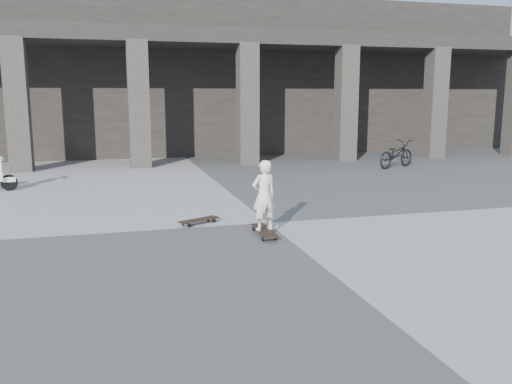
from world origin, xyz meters
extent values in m
plane|color=#464644|center=(0.00, 0.00, 0.00)|extent=(90.00, 90.00, 0.00)
cube|color=black|center=(0.00, 14.00, 3.00)|extent=(28.00, 6.00, 6.00)
cube|color=black|center=(0.00, 9.60, 4.20)|extent=(28.00, 2.80, 0.50)
cube|color=#2E2B26|center=(-5.36, 8.50, 2.00)|extent=(0.65, 0.65, 4.00)
cube|color=#2E2B26|center=(-1.79, 8.50, 2.00)|extent=(0.65, 0.65, 4.00)
cube|color=#2E2B26|center=(1.79, 8.50, 2.00)|extent=(0.65, 0.65, 4.00)
cube|color=#2E2B26|center=(5.36, 8.50, 2.00)|extent=(0.65, 0.65, 4.00)
cube|color=#2E2B26|center=(8.93, 8.50, 2.00)|extent=(0.65, 0.65, 4.00)
cube|color=black|center=(-0.32, -0.85, 0.09)|extent=(0.26, 0.98, 0.02)
cube|color=#B2B2B7|center=(-0.31, -0.51, 0.05)|extent=(0.21, 0.06, 0.03)
cube|color=#B2B2B7|center=(-0.33, -1.19, 0.05)|extent=(0.21, 0.06, 0.03)
cylinder|color=black|center=(-0.41, -0.51, 0.04)|extent=(0.03, 0.07, 0.07)
cylinder|color=black|center=(-0.21, -0.51, 0.04)|extent=(0.03, 0.07, 0.07)
cylinder|color=black|center=(-0.44, -1.19, 0.04)|extent=(0.03, 0.07, 0.07)
cylinder|color=black|center=(-0.23, -1.20, 0.04)|extent=(0.03, 0.07, 0.07)
cube|color=black|center=(-1.24, 0.22, 0.08)|extent=(0.79, 0.53, 0.02)
cube|color=#B2B2B7|center=(-0.99, 0.35, 0.04)|extent=(0.12, 0.18, 0.03)
cube|color=#B2B2B7|center=(-1.49, 0.10, 0.04)|extent=(0.12, 0.18, 0.03)
cylinder|color=black|center=(-1.03, 0.43, 0.03)|extent=(0.07, 0.06, 0.07)
cylinder|color=black|center=(-0.95, 0.27, 0.03)|extent=(0.07, 0.06, 0.07)
cylinder|color=black|center=(-1.52, 0.18, 0.03)|extent=(0.07, 0.06, 0.07)
cylinder|color=black|center=(-1.45, 0.02, 0.03)|extent=(0.07, 0.06, 0.07)
imported|color=silver|center=(-0.32, -0.85, 0.68)|extent=(0.48, 0.37, 1.17)
cylinder|color=black|center=(-5.15, 4.93, 0.20)|extent=(0.41, 0.18, 0.39)
cube|color=white|center=(-5.15, 4.93, 0.28)|extent=(0.32, 0.20, 0.12)
sphere|color=white|center=(-5.29, 4.89, 0.79)|extent=(0.12, 0.12, 0.12)
imported|color=black|center=(6.13, 6.25, 0.44)|extent=(1.76, 1.25, 0.88)
camera|label=1|loc=(-2.74, -9.27, 2.31)|focal=38.00mm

